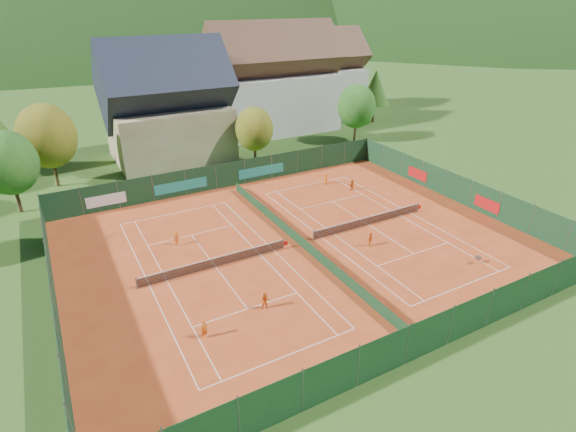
# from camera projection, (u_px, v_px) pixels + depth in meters

# --- Properties ---
(ground) EXTENTS (600.00, 600.00, 0.00)m
(ground) POSITION_uv_depth(u_px,v_px,m) (299.00, 244.00, 40.89)
(ground) COLOR #2B5019
(ground) RESTS_ON ground
(clay_pad) EXTENTS (40.00, 32.00, 0.01)m
(clay_pad) POSITION_uv_depth(u_px,v_px,m) (299.00, 244.00, 40.88)
(clay_pad) COLOR #B53F1A
(clay_pad) RESTS_ON ground
(court_markings_left) EXTENTS (11.03, 23.83, 0.00)m
(court_markings_left) POSITION_uv_depth(u_px,v_px,m) (216.00, 267.00, 37.40)
(court_markings_left) COLOR white
(court_markings_left) RESTS_ON ground
(court_markings_right) EXTENTS (11.03, 23.83, 0.00)m
(court_markings_right) POSITION_uv_depth(u_px,v_px,m) (368.00, 225.00, 44.35)
(court_markings_right) COLOR white
(court_markings_right) RESTS_ON ground
(tennis_net_left) EXTENTS (13.30, 0.10, 1.02)m
(tennis_net_left) POSITION_uv_depth(u_px,v_px,m) (217.00, 261.00, 37.25)
(tennis_net_left) COLOR #59595B
(tennis_net_left) RESTS_ON ground
(tennis_net_right) EXTENTS (13.30, 0.10, 1.02)m
(tennis_net_right) POSITION_uv_depth(u_px,v_px,m) (370.00, 220.00, 44.20)
(tennis_net_right) COLOR #59595B
(tennis_net_right) RESTS_ON ground
(court_divider) EXTENTS (0.03, 28.80, 1.00)m
(court_divider) POSITION_uv_depth(u_px,v_px,m) (299.00, 239.00, 40.66)
(court_divider) COLOR #12341B
(court_divider) RESTS_ON ground
(fence_north) EXTENTS (40.00, 0.10, 3.00)m
(fence_north) POSITION_uv_depth(u_px,v_px,m) (227.00, 175.00, 52.61)
(fence_north) COLOR #12341B
(fence_north) RESTS_ON ground
(fence_south) EXTENTS (40.00, 0.04, 3.00)m
(fence_south) POSITION_uv_depth(u_px,v_px,m) (429.00, 335.00, 27.64)
(fence_south) COLOR #14391B
(fence_south) RESTS_ON ground
(fence_west) EXTENTS (0.04, 32.00, 3.00)m
(fence_west) POSITION_uv_depth(u_px,v_px,m) (53.00, 294.00, 31.53)
(fence_west) COLOR #13351F
(fence_west) RESTS_ON ground
(fence_east) EXTENTS (0.09, 32.00, 3.00)m
(fence_east) POSITION_uv_depth(u_px,v_px,m) (457.00, 188.00, 48.96)
(fence_east) COLOR #13351C
(fence_east) RESTS_ON ground
(chalet) EXTENTS (16.20, 12.00, 16.00)m
(chalet) POSITION_uv_depth(u_px,v_px,m) (168.00, 110.00, 60.26)
(chalet) COLOR #C8BA8D
(chalet) RESTS_ON ground
(hotel_block_a) EXTENTS (21.60, 11.00, 17.25)m
(hotel_block_a) POSITION_uv_depth(u_px,v_px,m) (273.00, 85.00, 72.90)
(hotel_block_a) COLOR silver
(hotel_block_a) RESTS_ON ground
(hotel_block_b) EXTENTS (17.28, 10.00, 15.50)m
(hotel_block_b) POSITION_uv_depth(u_px,v_px,m) (319.00, 77.00, 85.61)
(hotel_block_b) COLOR silver
(hotel_block_b) RESTS_ON ground
(tree_west_front) EXTENTS (5.72, 5.72, 8.69)m
(tree_west_front) POSITION_uv_depth(u_px,v_px,m) (8.00, 163.00, 44.68)
(tree_west_front) COLOR #442A18
(tree_west_front) RESTS_ON ground
(tree_west_mid) EXTENTS (6.44, 6.44, 9.78)m
(tree_west_mid) POSITION_uv_depth(u_px,v_px,m) (47.00, 136.00, 50.84)
(tree_west_mid) COLOR #443018
(tree_west_mid) RESTS_ON ground
(tree_center) EXTENTS (5.01, 5.01, 7.60)m
(tree_center) POSITION_uv_depth(u_px,v_px,m) (254.00, 129.00, 58.72)
(tree_center) COLOR #4B2D1A
(tree_center) RESTS_ON ground
(tree_east_front) EXTENTS (5.72, 5.72, 8.69)m
(tree_east_front) POSITION_uv_depth(u_px,v_px,m) (356.00, 106.00, 67.82)
(tree_east_front) COLOR #443018
(tree_east_front) RESTS_ON ground
(tree_east_mid) EXTENTS (5.04, 5.04, 9.00)m
(tree_east_mid) POSITION_uv_depth(u_px,v_px,m) (375.00, 88.00, 78.16)
(tree_east_mid) COLOR #4B2E1A
(tree_east_mid) RESTS_ON ground
(tree_east_back) EXTENTS (7.15, 7.15, 10.86)m
(tree_east_back) POSITION_uv_depth(u_px,v_px,m) (312.00, 81.00, 80.68)
(tree_east_back) COLOR #4E351B
(tree_east_back) RESTS_ON ground
(mountain_backdrop) EXTENTS (820.00, 530.00, 242.00)m
(mountain_backdrop) POSITION_uv_depth(u_px,v_px,m) (135.00, 115.00, 254.29)
(mountain_backdrop) COLOR black
(mountain_backdrop) RESTS_ON ground
(ball_hopper) EXTENTS (0.34, 0.34, 0.80)m
(ball_hopper) POSITION_uv_depth(u_px,v_px,m) (478.00, 258.00, 37.65)
(ball_hopper) COLOR slate
(ball_hopper) RESTS_ON ground
(loose_ball_0) EXTENTS (0.07, 0.07, 0.07)m
(loose_ball_0) POSITION_uv_depth(u_px,v_px,m) (220.00, 319.00, 31.31)
(loose_ball_0) COLOR #CCD833
(loose_ball_0) RESTS_ON ground
(loose_ball_1) EXTENTS (0.07, 0.07, 0.07)m
(loose_ball_1) POSITION_uv_depth(u_px,v_px,m) (431.00, 273.00, 36.50)
(loose_ball_1) COLOR #CCD833
(loose_ball_1) RESTS_ON ground
(player_left_near) EXTENTS (0.57, 0.43, 1.39)m
(player_left_near) POSITION_uv_depth(u_px,v_px,m) (204.00, 329.00, 29.35)
(player_left_near) COLOR #D56012
(player_left_near) RESTS_ON ground
(player_left_mid) EXTENTS (0.82, 0.73, 1.40)m
(player_left_mid) POSITION_uv_depth(u_px,v_px,m) (265.00, 301.00, 32.07)
(player_left_mid) COLOR #D45412
(player_left_mid) RESTS_ON ground
(player_left_far) EXTENTS (0.87, 0.52, 1.33)m
(player_left_far) POSITION_uv_depth(u_px,v_px,m) (176.00, 239.00, 40.45)
(player_left_far) COLOR #D05912
(player_left_far) RESTS_ON ground
(player_right_near) EXTENTS (0.83, 0.74, 1.35)m
(player_right_near) POSITION_uv_depth(u_px,v_px,m) (370.00, 239.00, 40.30)
(player_right_near) COLOR #D95713
(player_right_near) RESTS_ON ground
(player_right_far_a) EXTENTS (0.79, 0.70, 1.35)m
(player_right_far_a) POSITION_uv_depth(u_px,v_px,m) (326.00, 179.00, 53.69)
(player_right_far_a) COLOR orange
(player_right_far_a) RESTS_ON ground
(player_right_far_b) EXTENTS (1.29, 0.68, 1.33)m
(player_right_far_b) POSITION_uv_depth(u_px,v_px,m) (352.00, 185.00, 52.01)
(player_right_far_b) COLOR #CB5B12
(player_right_far_b) RESTS_ON ground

